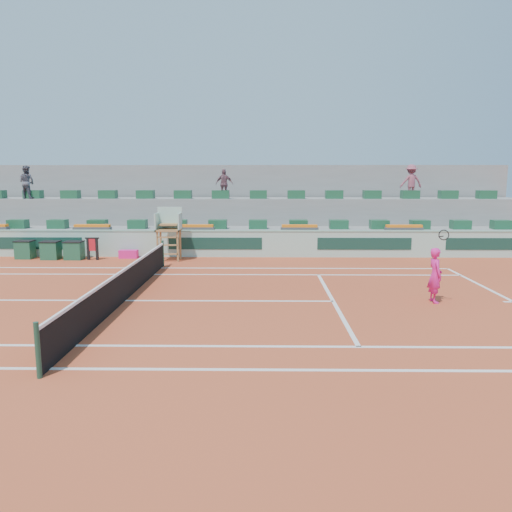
# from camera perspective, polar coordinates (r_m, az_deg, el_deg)

# --- Properties ---
(ground) EXTENTS (90.00, 90.00, 0.00)m
(ground) POSITION_cam_1_polar(r_m,az_deg,el_deg) (15.91, -14.74, -4.96)
(ground) COLOR #AB3E21
(ground) RESTS_ON ground
(seating_tier_lower) EXTENTS (36.00, 4.00, 1.20)m
(seating_tier_lower) POSITION_cam_1_polar(r_m,az_deg,el_deg) (26.11, -8.57, 2.02)
(seating_tier_lower) COLOR gray
(seating_tier_lower) RESTS_ON ground
(seating_tier_upper) EXTENTS (36.00, 2.40, 2.60)m
(seating_tier_upper) POSITION_cam_1_polar(r_m,az_deg,el_deg) (27.60, -8.07, 3.88)
(seating_tier_upper) COLOR gray
(seating_tier_upper) RESTS_ON ground
(stadium_back_wall) EXTENTS (36.00, 0.40, 4.40)m
(stadium_back_wall) POSITION_cam_1_polar(r_m,az_deg,el_deg) (29.11, -7.63, 5.93)
(stadium_back_wall) COLOR gray
(stadium_back_wall) RESTS_ON ground
(player_bag) EXTENTS (0.85, 0.38, 0.38)m
(player_bag) POSITION_cam_1_polar(r_m,az_deg,el_deg) (23.98, -14.36, 0.21)
(player_bag) COLOR #F11F8C
(player_bag) RESTS_ON ground
(spectator_left) EXTENTS (0.98, 0.84, 1.73)m
(spectator_left) POSITION_cam_1_polar(r_m,az_deg,el_deg) (29.16, -24.74, 7.67)
(spectator_left) COLOR #51525F
(spectator_left) RESTS_ON seating_tier_upper
(spectator_mid) EXTENTS (0.91, 0.39, 1.55)m
(spectator_mid) POSITION_cam_1_polar(r_m,az_deg,el_deg) (26.49, -3.64, 8.22)
(spectator_mid) COLOR #7A515C
(spectator_mid) RESTS_ON seating_tier_upper
(spectator_right) EXTENTS (1.22, 0.79, 1.78)m
(spectator_right) POSITION_cam_1_polar(r_m,az_deg,el_deg) (27.60, 17.30, 8.11)
(spectator_right) COLOR #924959
(spectator_right) RESTS_ON seating_tier_upper
(court_lines) EXTENTS (23.89, 11.09, 0.01)m
(court_lines) POSITION_cam_1_polar(r_m,az_deg,el_deg) (15.91, -14.74, -4.95)
(court_lines) COLOR white
(court_lines) RESTS_ON ground
(tennis_net) EXTENTS (0.10, 11.97, 1.10)m
(tennis_net) POSITION_cam_1_polar(r_m,az_deg,el_deg) (15.80, -14.82, -3.11)
(tennis_net) COLOR black
(tennis_net) RESTS_ON ground
(advertising_hoarding) EXTENTS (36.00, 0.34, 1.26)m
(advertising_hoarding) POSITION_cam_1_polar(r_m,az_deg,el_deg) (23.95, -9.36, 1.44)
(advertising_hoarding) COLOR #A4CFBD
(advertising_hoarding) RESTS_ON ground
(umpire_chair) EXTENTS (1.10, 0.90, 2.40)m
(umpire_chair) POSITION_cam_1_polar(r_m,az_deg,el_deg) (22.87, -9.92, 3.36)
(umpire_chair) COLOR olive
(umpire_chair) RESTS_ON ground
(seat_row_lower) EXTENTS (32.90, 0.60, 0.44)m
(seat_row_lower) POSITION_cam_1_polar(r_m,az_deg,el_deg) (25.13, -8.94, 3.62)
(seat_row_lower) COLOR #1B5332
(seat_row_lower) RESTS_ON seating_tier_lower
(seat_row_upper) EXTENTS (32.90, 0.60, 0.44)m
(seat_row_upper) POSITION_cam_1_polar(r_m,az_deg,el_deg) (26.91, -8.34, 6.98)
(seat_row_upper) COLOR #1B5332
(seat_row_upper) RESTS_ON seating_tier_upper
(flower_planters) EXTENTS (26.80, 0.36, 0.28)m
(flower_planters) POSITION_cam_1_polar(r_m,az_deg,el_deg) (24.66, -12.69, 3.20)
(flower_planters) COLOR #494949
(flower_planters) RESTS_ON seating_tier_lower
(drink_cooler_a) EXTENTS (0.82, 0.71, 0.84)m
(drink_cooler_a) POSITION_cam_1_polar(r_m,az_deg,el_deg) (24.33, -20.07, 0.62)
(drink_cooler_a) COLOR #1B5336
(drink_cooler_a) RESTS_ON ground
(drink_cooler_b) EXTENTS (0.80, 0.69, 0.84)m
(drink_cooler_b) POSITION_cam_1_polar(r_m,az_deg,el_deg) (24.74, -22.41, 0.62)
(drink_cooler_b) COLOR #1B5336
(drink_cooler_b) RESTS_ON ground
(drink_cooler_c) EXTENTS (0.78, 0.67, 0.84)m
(drink_cooler_c) POSITION_cam_1_polar(r_m,az_deg,el_deg) (25.45, -24.90, 0.68)
(drink_cooler_c) COLOR #1B5336
(drink_cooler_c) RESTS_ON ground
(towel_rack) EXTENTS (0.63, 0.10, 1.03)m
(towel_rack) POSITION_cam_1_polar(r_m,az_deg,el_deg) (23.87, -18.19, 1.01)
(towel_rack) COLOR black
(towel_rack) RESTS_ON ground
(tennis_player) EXTENTS (0.44, 0.88, 2.28)m
(tennis_player) POSITION_cam_1_polar(r_m,az_deg,el_deg) (15.97, 19.79, -2.05)
(tennis_player) COLOR #F11F8C
(tennis_player) RESTS_ON ground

